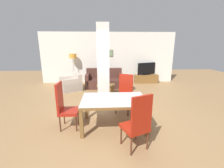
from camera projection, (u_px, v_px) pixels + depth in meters
The scene contains 14 objects.
ground_plane at pixel (114, 126), 3.85m from camera, with size 18.00×18.00×0.00m, color #997349.
back_wall at pixel (108, 58), 8.14m from camera, with size 7.20×0.09×2.70m.
divider_pillar at pixel (103, 66), 5.02m from camera, with size 0.40×0.37×2.70m.
dining_table at pixel (114, 104), 3.70m from camera, with size 1.58×1.04×0.74m.
dining_chair_far_right at pixel (125, 93), 4.58m from camera, with size 0.61×0.61×1.16m.
dining_chair_head_left at pixel (65, 105), 3.64m from camera, with size 0.46×0.46×1.16m.
dining_chair_near_right at pixel (138, 122), 2.84m from camera, with size 0.60×0.60×1.16m.
sofa at pixel (104, 81), 7.37m from camera, with size 1.76×0.86×0.91m.
armchair at pixel (72, 84), 6.90m from camera, with size 1.14×1.15×0.76m.
coffee_table at pixel (106, 89), 6.39m from camera, with size 0.77×0.45×0.39m.
bottle at pixel (105, 82), 6.40m from camera, with size 0.08×0.08×0.29m.
tv_stand at pixel (146, 79), 8.26m from camera, with size 1.28×0.40×0.46m.
tv_screen at pixel (146, 69), 8.12m from camera, with size 1.05×0.47×0.65m.
floor_lamp at pixel (73, 59), 7.73m from camera, with size 0.37×0.37×1.59m.
Camera 1 is at (-0.23, -3.45, 2.01)m, focal length 24.00 mm.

